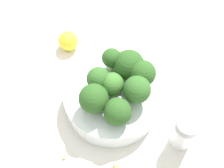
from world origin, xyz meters
TOP-DOWN VIEW (x-y plane):
  - ground_plane at (0.00, 0.00)m, footprint 3.00×3.00m
  - bowl at (0.00, 0.00)m, footprint 0.17×0.17m
  - broccoli_floret_0 at (-0.04, -0.00)m, footprint 0.05×0.05m
  - broccoli_floret_1 at (0.02, -0.00)m, footprint 0.04×0.04m
  - broccoli_floret_2 at (-0.00, 0.00)m, footprint 0.04×0.04m
  - broccoli_floret_3 at (-0.04, -0.04)m, footprint 0.05×0.05m
  - broccoli_floret_4 at (-0.02, -0.05)m, footprint 0.05×0.05m
  - broccoli_floret_5 at (-0.02, 0.04)m, footprint 0.05×0.05m
  - broccoli_floret_6 at (0.02, 0.04)m, footprint 0.05×0.05m
  - broccoli_floret_7 at (0.02, -0.05)m, footprint 0.04×0.04m
  - pepper_shaker at (-0.14, 0.03)m, footprint 0.04×0.04m
  - lemon_wedge at (0.13, -0.10)m, footprint 0.04×0.04m
  - almond_crumb_0 at (-0.05, 0.11)m, footprint 0.01×0.01m
  - almond_crumb_1 at (0.11, -0.11)m, footprint 0.01×0.01m
  - almond_crumb_2 at (0.04, 0.12)m, footprint 0.01×0.01m

SIDE VIEW (x-z plane):
  - ground_plane at x=0.00m, z-range 0.00..0.00m
  - almond_crumb_1 at x=0.11m, z-range 0.00..0.01m
  - almond_crumb_2 at x=0.04m, z-range 0.00..0.01m
  - almond_crumb_0 at x=-0.05m, z-range 0.00..0.01m
  - lemon_wedge at x=0.13m, z-range 0.00..0.04m
  - bowl at x=0.00m, z-range 0.00..0.05m
  - pepper_shaker at x=-0.14m, z-range 0.00..0.08m
  - broccoli_floret_5 at x=-0.02m, z-range 0.05..0.10m
  - broccoli_floret_4 at x=-0.02m, z-range 0.05..0.10m
  - broccoli_floret_2 at x=0.00m, z-range 0.05..0.10m
  - broccoli_floret_7 at x=0.02m, z-range 0.05..0.10m
  - broccoli_floret_1 at x=0.02m, z-range 0.05..0.10m
  - broccoli_floret_3 at x=-0.04m, z-range 0.05..0.10m
  - broccoli_floret_6 at x=0.02m, z-range 0.05..0.11m
  - broccoli_floret_0 at x=-0.04m, z-range 0.05..0.11m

